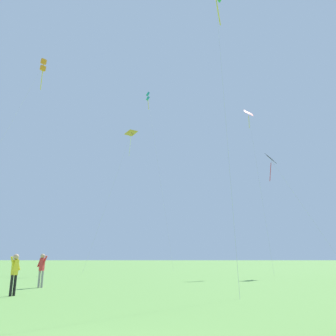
% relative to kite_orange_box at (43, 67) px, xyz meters
% --- Properties ---
extents(kite_orange_box, '(3.49, 10.14, 24.95)m').
position_rel_kite_orange_box_xyz_m(kite_orange_box, '(0.00, 0.00, 0.00)').
color(kite_orange_box, orange).
rests_on(kite_orange_box, ground_plane).
extents(kite_black_large, '(4.63, 5.81, 11.45)m').
position_rel_kite_orange_box_xyz_m(kite_black_large, '(25.51, -4.22, -13.55)').
color(kite_black_large, black).
rests_on(kite_black_large, ground_plane).
extents(kite_teal_box, '(4.30, 10.13, 26.87)m').
position_rel_kite_orange_box_xyz_m(kite_teal_box, '(11.91, 12.34, 1.90)').
color(kite_teal_box, teal).
rests_on(kite_teal_box, ground_plane).
extents(kite_red_high, '(1.08, 6.66, 18.14)m').
position_rel_kite_orange_box_xyz_m(kite_red_high, '(24.48, -0.40, -7.51)').
color(kite_red_high, red).
rests_on(kite_red_high, ground_plane).
extents(kite_yellow_diamond, '(4.76, 4.81, 17.05)m').
position_rel_kite_orange_box_xyz_m(kite_yellow_diamond, '(10.48, 2.65, -8.52)').
color(kite_yellow_diamond, yellow).
rests_on(kite_yellow_diamond, ground_plane).
extents(person_with_spool, '(0.55, 0.23, 1.71)m').
position_rel_kite_orange_box_xyz_m(person_with_spool, '(8.77, -17.74, -22.87)').
color(person_with_spool, gray).
rests_on(person_with_spool, ground_plane).
extents(person_near_tree, '(0.30, 0.51, 1.66)m').
position_rel_kite_orange_box_xyz_m(person_near_tree, '(9.16, -21.74, -22.90)').
color(person_near_tree, black).
rests_on(person_near_tree, ground_plane).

